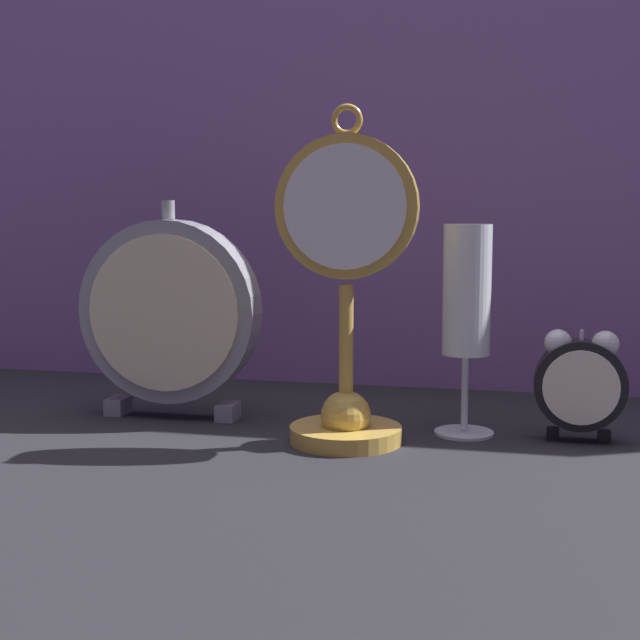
{
  "coord_description": "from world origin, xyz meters",
  "views": [
    {
      "loc": [
        0.2,
        -0.79,
        0.22
      ],
      "look_at": [
        0.0,
        0.08,
        0.11
      ],
      "focal_mm": 50.0,
      "sensor_mm": 36.0,
      "label": 1
    }
  ],
  "objects_px": {
    "alarm_clock_twin_bell": "(580,380)",
    "mantel_clock_silver": "(170,312)",
    "pocket_watch_on_stand": "(346,307)",
    "champagne_flute": "(467,304)"
  },
  "relations": [
    {
      "from": "alarm_clock_twin_bell",
      "to": "mantel_clock_silver",
      "type": "height_order",
      "value": "mantel_clock_silver"
    },
    {
      "from": "pocket_watch_on_stand",
      "to": "mantel_clock_silver",
      "type": "relative_size",
      "value": 1.38
    },
    {
      "from": "alarm_clock_twin_bell",
      "to": "mantel_clock_silver",
      "type": "distance_m",
      "value": 0.43
    },
    {
      "from": "mantel_clock_silver",
      "to": "champagne_flute",
      "type": "relative_size",
      "value": 1.11
    },
    {
      "from": "pocket_watch_on_stand",
      "to": "champagne_flute",
      "type": "xyz_separation_m",
      "value": [
        0.11,
        0.06,
        -0.0
      ]
    },
    {
      "from": "mantel_clock_silver",
      "to": "pocket_watch_on_stand",
      "type": "bearing_deg",
      "value": -16.78
    },
    {
      "from": "pocket_watch_on_stand",
      "to": "mantel_clock_silver",
      "type": "xyz_separation_m",
      "value": [
        -0.2,
        0.06,
        -0.02
      ]
    },
    {
      "from": "mantel_clock_silver",
      "to": "champagne_flute",
      "type": "bearing_deg",
      "value": -0.72
    },
    {
      "from": "mantel_clock_silver",
      "to": "champagne_flute",
      "type": "height_order",
      "value": "mantel_clock_silver"
    },
    {
      "from": "alarm_clock_twin_bell",
      "to": "champagne_flute",
      "type": "height_order",
      "value": "champagne_flute"
    }
  ]
}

